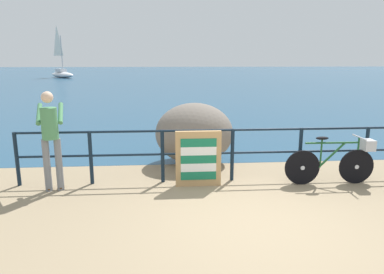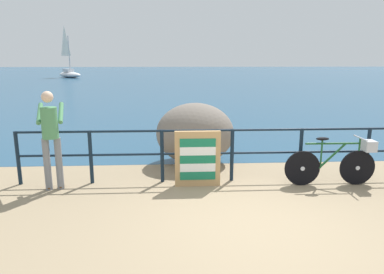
{
  "view_description": "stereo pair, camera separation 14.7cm",
  "coord_description": "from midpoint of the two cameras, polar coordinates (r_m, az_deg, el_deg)",
  "views": [
    {
      "loc": [
        -1.27,
        -4.7,
        2.33
      ],
      "look_at": [
        -0.75,
        2.23,
        0.79
      ],
      "focal_mm": 33.28,
      "sensor_mm": 36.0,
      "label": 1
    },
    {
      "loc": [
        -1.13,
        -4.71,
        2.33
      ],
      "look_at": [
        -0.75,
        2.23,
        0.79
      ],
      "focal_mm": 33.28,
      "sensor_mm": 36.0,
      "label": 2
    }
  ],
  "objects": [
    {
      "name": "breakwater_boulder_main",
      "position": [
        7.98,
        1.02,
        0.6
      ],
      "size": [
        1.74,
        1.46,
        1.36
      ],
      "color": "slate",
      "rests_on": "ground"
    },
    {
      "name": "folded_deckchair_stack",
      "position": [
        6.56,
        1.54,
        -3.5
      ],
      "size": [
        0.84,
        0.1,
        1.04
      ],
      "color": "tan",
      "rests_on": "ground_plane"
    },
    {
      "name": "promenade_railing",
      "position": [
        6.86,
        7.06,
        -1.89
      ],
      "size": [
        8.11,
        0.07,
        1.02
      ],
      "color": "black",
      "rests_on": "ground_plane"
    },
    {
      "name": "sailboat",
      "position": [
        45.98,
        -18.98,
        9.86
      ],
      "size": [
        4.02,
        4.04,
        6.16
      ],
      "rotation": [
        0.0,
        0.0,
        5.49
      ],
      "color": "white",
      "rests_on": "sea_surface"
    },
    {
      "name": "person_at_railing",
      "position": [
        6.73,
        -21.11,
        0.2
      ],
      "size": [
        0.54,
        0.67,
        1.78
      ],
      "rotation": [
        0.0,
        0.0,
        1.78
      ],
      "color": "slate",
      "rests_on": "ground_plane"
    },
    {
      "name": "bicycle",
      "position": [
        7.18,
        22.95,
        -3.56
      ],
      "size": [
        1.7,
        0.48,
        0.92
      ],
      "rotation": [
        0.0,
        0.0,
        -0.02
      ],
      "color": "black",
      "rests_on": "ground_plane"
    },
    {
      "name": "ground_plane",
      "position": [
        24.85,
        -0.33,
        7.04
      ],
      "size": [
        120.0,
        120.0,
        0.1
      ],
      "primitive_type": "cube",
      "color": "#937F60"
    },
    {
      "name": "sea_surface",
      "position": [
        52.73,
        -1.83,
        10.01
      ],
      "size": [
        120.0,
        90.0,
        0.01
      ],
      "primitive_type": "cube",
      "color": "navy",
      "rests_on": "ground_plane"
    }
  ]
}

